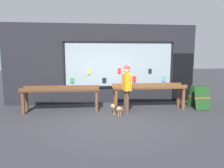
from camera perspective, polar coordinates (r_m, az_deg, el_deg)
ground_plane at (r=7.17m, az=-0.66°, el=-9.16°), size 40.00×40.00×0.00m
shopfront_facade at (r=9.23m, az=-1.90°, el=5.15°), size 8.04×0.29×3.30m
display_table_left at (r=8.09m, az=-13.26°, el=-1.93°), size 2.78×0.69×0.92m
display_table_right at (r=8.41m, az=9.60°, el=-1.28°), size 2.78×0.72×0.95m
person_browsing at (r=7.65m, az=3.83°, el=-0.30°), size 0.27×0.67×1.71m
small_dog at (r=7.54m, az=1.18°, el=-6.34°), size 0.39×0.48×0.36m
sandwich_board_sign at (r=9.03m, az=21.80°, el=-3.17°), size 0.65×0.70×0.87m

